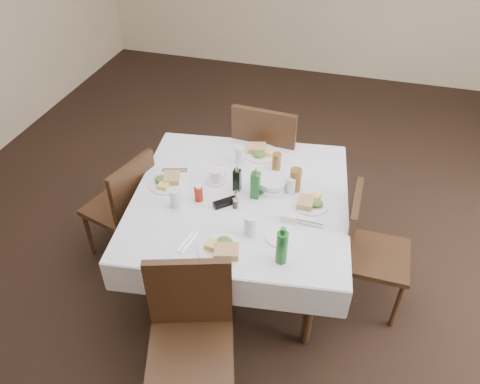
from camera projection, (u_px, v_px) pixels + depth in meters
The scene contains 33 objects.
ground_plane at pixel (268, 261), 3.62m from camera, with size 7.00×7.00×0.00m, color black.
room_shell at pixel (279, 45), 2.54m from camera, with size 6.04×7.04×2.80m.
dining_table at pixel (240, 205), 3.08m from camera, with size 1.55×1.55×0.76m.
chair_north at pixel (267, 153), 3.72m from camera, with size 0.52×0.52×1.03m.
chair_south at pixel (191, 330), 2.50m from camera, with size 0.57×0.57×0.96m.
chair_east at pixel (365, 245), 3.04m from camera, with size 0.43×0.43×0.89m.
chair_west at pixel (126, 203), 3.36m from camera, with size 0.52×0.52×0.90m.
meal_north at pixel (260, 152), 3.39m from camera, with size 0.25×0.25×0.06m.
meal_south at pixel (223, 249), 2.63m from camera, with size 0.26×0.26×0.06m.
meal_east at pixel (310, 202), 2.95m from camera, with size 0.24×0.24×0.05m.
meal_west at pixel (167, 181), 3.12m from camera, with size 0.24×0.24×0.05m.
side_plate_a at pixel (221, 159), 3.34m from camera, with size 0.15×0.15×0.01m.
side_plate_b at pixel (280, 237), 2.73m from camera, with size 0.18×0.18×0.01m.
water_n at pixel (240, 155), 3.28m from camera, with size 0.07×0.07×0.13m.
water_s at pixel (251, 226), 2.71m from camera, with size 0.07×0.07×0.14m.
water_e at pixel (291, 185), 3.03m from camera, with size 0.06×0.06×0.11m.
water_w at pixel (176, 198), 2.91m from camera, with size 0.07×0.07×0.13m.
iced_tea_a at pixel (277, 162), 3.22m from camera, with size 0.06×0.06×0.13m.
iced_tea_b at pixel (295, 180), 3.03m from camera, with size 0.08×0.08×0.16m.
bread_basket at pixel (272, 184), 3.07m from camera, with size 0.22×0.22×0.07m.
oil_cruet_dark at pixel (237, 179), 3.03m from camera, with size 0.05×0.05×0.20m.
oil_cruet_green at pixel (256, 184), 2.96m from camera, with size 0.06×0.06×0.24m.
ketchup_bottle at pixel (199, 193), 2.96m from camera, with size 0.06×0.06×0.12m.
salt_shaker at pixel (237, 195), 2.98m from camera, with size 0.03×0.03×0.07m.
pepper_shaker at pixel (235, 203), 2.92m from camera, with size 0.03×0.03×0.07m.
coffee_mug at pixel (216, 176), 3.12m from camera, with size 0.13×0.13×0.09m.
sunglasses at pixel (225, 203), 2.95m from camera, with size 0.15×0.14×0.03m.
green_bottle at pixel (282, 247), 2.52m from camera, with size 0.06×0.06×0.25m.
sugar_caddy at pixel (289, 217), 2.83m from camera, with size 0.10×0.06×0.05m.
cutlery_n at pixel (276, 160), 3.34m from camera, with size 0.11×0.21×0.01m.
cutlery_s at pixel (188, 242), 2.70m from camera, with size 0.07×0.18×0.01m.
cutlery_e at pixel (307, 224), 2.82m from camera, with size 0.19×0.05×0.01m.
cutlery_w at pixel (175, 170), 3.24m from camera, with size 0.18×0.09×0.01m.
Camera 1 is at (0.47, -2.44, 2.69)m, focal length 35.00 mm.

